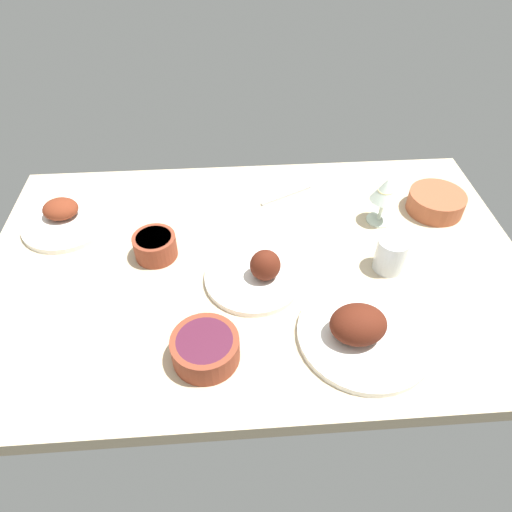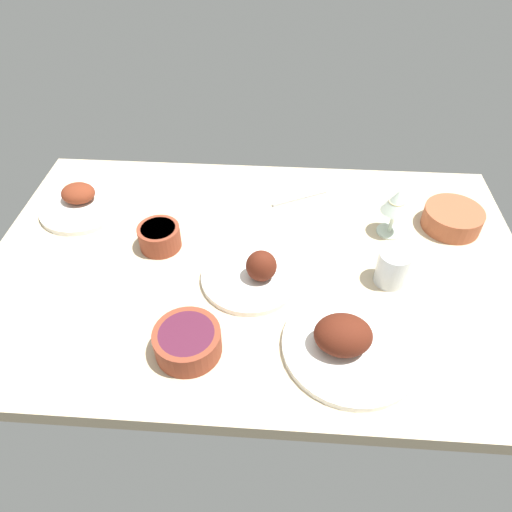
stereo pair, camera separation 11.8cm
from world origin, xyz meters
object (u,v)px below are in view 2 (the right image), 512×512
at_px(plate_near_viewer, 348,342).
at_px(wine_glass, 396,203).
at_px(fork_loose, 299,198).
at_px(bowl_pasta, 453,218).
at_px(plate_center_main, 81,203).
at_px(bowl_sauce, 159,236).
at_px(bowl_onions, 187,341).
at_px(plate_far_side, 254,274).
at_px(water_tumbler, 392,268).

distance_m(plate_near_viewer, wine_glass, 0.43).
bearing_deg(fork_loose, bowl_pasta, -39.86).
xyz_separation_m(wine_glass, fork_loose, (0.25, -0.13, -0.10)).
xyz_separation_m(plate_center_main, bowl_sauce, (-0.27, 0.15, 0.02)).
bearing_deg(plate_center_main, wine_glass, 176.86).
bearing_deg(bowl_onions, plate_far_side, -119.76).
bearing_deg(plate_near_viewer, bowl_sauce, -32.47).
bearing_deg(bowl_sauce, fork_loose, -147.92).
xyz_separation_m(bowl_onions, fork_loose, (-0.24, -0.56, -0.03)).
height_order(plate_far_side, bowl_pasta, plate_far_side).
height_order(plate_far_side, bowl_sauce, plate_far_side).
bearing_deg(bowl_onions, fork_loose, -113.13).
height_order(bowl_pasta, fork_loose, bowl_pasta).
height_order(plate_center_main, water_tumbler, water_tumbler).
height_order(plate_near_viewer, wine_glass, wine_glass).
bearing_deg(plate_far_side, fork_loose, -108.50).
bearing_deg(water_tumbler, plate_center_main, -15.36).
height_order(plate_near_viewer, water_tumbler, plate_near_viewer).
relative_size(bowl_onions, fork_loose, 0.82).
distance_m(plate_far_side, water_tumbler, 0.34).
relative_size(bowl_sauce, water_tumbler, 1.21).
height_order(bowl_onions, fork_loose, bowl_onions).
xyz_separation_m(water_tumbler, fork_loose, (0.22, -0.32, -0.04)).
relative_size(bowl_sauce, wine_glass, 0.79).
xyz_separation_m(bowl_sauce, water_tumbler, (-0.59, 0.09, 0.01)).
bearing_deg(wine_glass, plate_near_viewer, 69.65).
xyz_separation_m(plate_near_viewer, bowl_sauce, (0.47, -0.30, 0.01)).
relative_size(water_tumbler, fork_loose, 0.52).
xyz_separation_m(bowl_pasta, fork_loose, (0.42, -0.10, -0.03)).
height_order(plate_near_viewer, plate_far_side, same).
height_order(plate_near_viewer, bowl_pasta, plate_near_viewer).
relative_size(plate_center_main, bowl_pasta, 1.50).
height_order(bowl_sauce, water_tumbler, water_tumbler).
bearing_deg(water_tumbler, bowl_sauce, -8.52).
bearing_deg(water_tumbler, bowl_onions, 27.27).
relative_size(wine_glass, fork_loose, 0.79).
bearing_deg(bowl_onions, plate_center_main, -49.81).
relative_size(bowl_sauce, fork_loose, 0.63).
height_order(bowl_onions, wine_glass, wine_glass).
bearing_deg(plate_center_main, water_tumbler, 164.64).
distance_m(plate_near_viewer, fork_loose, 0.54).
bearing_deg(bowl_pasta, plate_near_viewer, 53.52).
height_order(bowl_onions, bowl_sauce, bowl_sauce).
distance_m(plate_far_side, fork_loose, 0.36).
bearing_deg(water_tumbler, wine_glass, -98.35).
distance_m(plate_center_main, plate_near_viewer, 0.87).
bearing_deg(bowl_pasta, bowl_sauce, 9.60).
height_order(bowl_pasta, water_tumbler, water_tumbler).
bearing_deg(wine_glass, bowl_pasta, -168.44).
bearing_deg(bowl_sauce, plate_near_viewer, 147.53).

